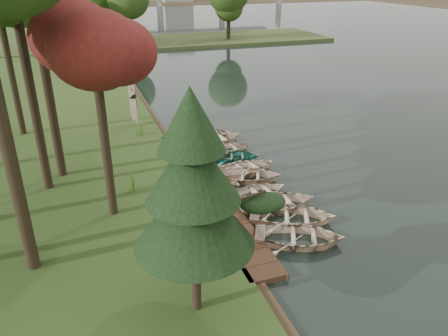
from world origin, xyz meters
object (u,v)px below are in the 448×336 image
object	(u,v)px
rowboat_0	(299,235)
pine_tree	(193,187)
rowboat_2	(277,201)
boardwalk	(207,189)
rowboat_1	(292,215)
stored_rowboat	(137,119)

from	to	relation	value
rowboat_0	pine_tree	xyz separation A→B (m)	(-5.27, -2.59, 4.45)
rowboat_0	rowboat_2	xyz separation A→B (m)	(0.34, 2.98, 0.01)
pine_tree	boardwalk	bearing A→B (deg)	70.88
rowboat_0	pine_tree	size ratio (longest dim) A/B	0.50
rowboat_2	rowboat_1	bearing A→B (deg)	-169.44
rowboat_2	rowboat_0	bearing A→B (deg)	178.28
rowboat_0	rowboat_1	distance (m)	1.66
rowboat_0	stored_rowboat	size ratio (longest dim) A/B	1.00
boardwalk	rowboat_0	distance (m)	6.40
stored_rowboat	pine_tree	size ratio (longest dim) A/B	0.51
rowboat_0	boardwalk	bearing A→B (deg)	46.08
rowboat_0	pine_tree	world-z (taller)	pine_tree
stored_rowboat	rowboat_2	bearing A→B (deg)	-152.87
rowboat_1	rowboat_2	world-z (taller)	rowboat_1
rowboat_1	pine_tree	xyz separation A→B (m)	(-5.76, -4.18, 4.44)
boardwalk	rowboat_1	world-z (taller)	rowboat_1
boardwalk	rowboat_0	bearing A→B (deg)	-68.80
boardwalk	rowboat_0	world-z (taller)	rowboat_0
rowboat_0	stored_rowboat	bearing A→B (deg)	38.81
boardwalk	pine_tree	bearing A→B (deg)	-109.12
rowboat_0	rowboat_2	size ratio (longest dim) A/B	0.98
stored_rowboat	pine_tree	world-z (taller)	pine_tree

